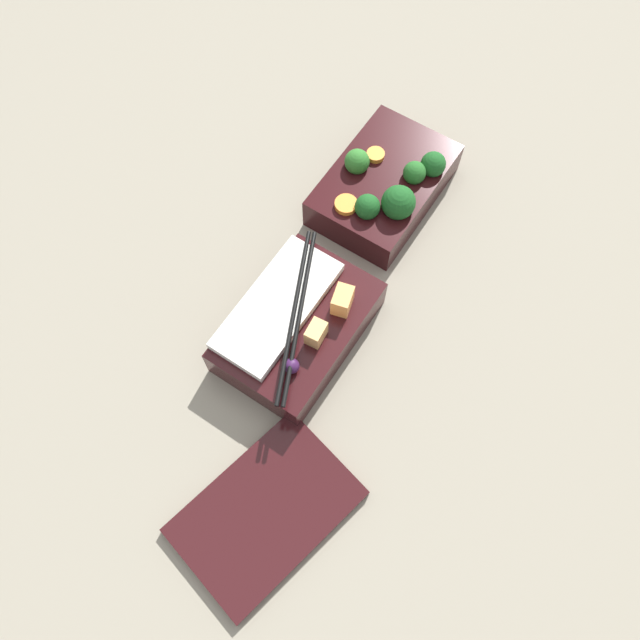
{
  "coord_description": "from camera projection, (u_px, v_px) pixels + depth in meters",
  "views": [
    {
      "loc": [
        0.36,
        0.19,
        0.7
      ],
      "look_at": [
        0.11,
        0.03,
        0.05
      ],
      "focal_mm": 35.0,
      "sensor_mm": 36.0,
      "label": 1
    }
  ],
  "objects": [
    {
      "name": "bento_tray_vegetable",
      "position": [
        385.0,
        186.0,
        0.82
      ],
      "size": [
        0.19,
        0.13,
        0.08
      ],
      "color": "black",
      "rests_on": "ground_plane"
    },
    {
      "name": "bento_lid",
      "position": [
        266.0,
        512.0,
        0.67
      ],
      "size": [
        0.21,
        0.17,
        0.01
      ],
      "primitive_type": "cube",
      "rotation": [
        0.0,
        0.0,
        -0.23
      ],
      "color": "black",
      "rests_on": "ground_plane"
    },
    {
      "name": "bento_tray_rice",
      "position": [
        296.0,
        325.0,
        0.74
      ],
      "size": [
        0.2,
        0.13,
        0.08
      ],
      "color": "black",
      "rests_on": "ground_plane"
    },
    {
      "name": "ground_plane",
      "position": [
        346.0,
        257.0,
        0.81
      ],
      "size": [
        3.0,
        3.0,
        0.0
      ],
      "primitive_type": "plane",
      "color": "gray"
    }
  ]
}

